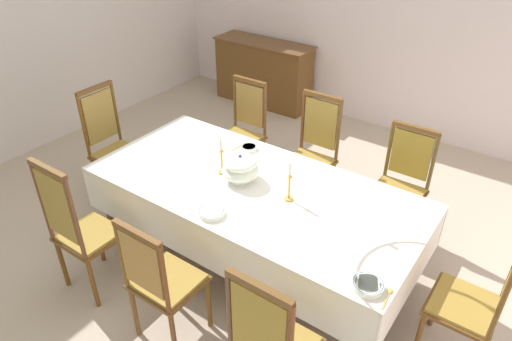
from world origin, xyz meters
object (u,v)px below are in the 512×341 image
chair_head_east (477,301)px  candlestick_west (222,160)px  dining_table (254,193)px  bowl_near_right (368,285)px  chair_south_a (79,228)px  candlestick_east (289,185)px  bowl_far_left (211,212)px  sideboard (264,73)px  chair_north_c (401,184)px  spoon_primary (242,145)px  chair_south_b (161,280)px  spoon_secondary (389,293)px  soup_tureen (240,168)px  bowl_near_left (249,148)px  chair_north_a (243,130)px  chair_north_b (312,152)px  chair_head_west (112,144)px

chair_head_east → candlestick_west: (-2.05, 0.00, 0.33)m
dining_table → bowl_near_right: bowl_near_right is taller
chair_south_a → candlestick_east: 1.61m
chair_head_east → bowl_far_left: bearing=105.3°
dining_table → candlestick_east: (0.32, 0.00, 0.20)m
sideboard → chair_north_c: bearing=146.4°
spoon_primary → candlestick_east: bearing=-26.3°
chair_south_b → chair_north_c: chair_north_c is taller
dining_table → spoon_secondary: spoon_secondary is taller
dining_table → soup_tureen: size_ratio=8.80×
dining_table → bowl_near_left: 0.58m
chair_north_a → candlestick_west: chair_north_a is taller
chair_north_c → sideboard: size_ratio=0.75×
candlestick_west → bowl_near_left: 0.45m
chair_north_c → chair_south_a: bearing=49.8°
dining_table → chair_north_b: (-0.04, 1.02, -0.12)m
dining_table → bowl_far_left: 0.49m
bowl_near_right → soup_tureen: bearing=159.6°
dining_table → candlestick_west: bearing=180.0°
candlestick_west → bowl_near_left: candlestick_west is taller
chair_north_b → soup_tureen: bearing=84.6°
chair_north_b → candlestick_west: bearing=74.5°
bowl_near_right → sideboard: size_ratio=0.13×
chair_south_b → candlestick_west: 1.11m
chair_head_west → candlestick_east: bearing=90.0°
chair_south_b → bowl_far_left: (0.01, 0.53, 0.24)m
chair_north_a → bowl_near_right: (2.06, -1.51, 0.23)m
dining_table → sideboard: size_ratio=1.84×
chair_south_b → chair_north_c: bearing=66.3°
sideboard → bowl_near_right: bearing=132.6°
candlestick_west → dining_table: bearing=-0.0°
chair_head_west → chair_head_east: chair_head_west is taller
bowl_near_left → spoon_secondary: bearing=-28.3°
bowl_near_right → bowl_far_left: 1.21m
chair_south_b → chair_north_a: bearing=112.4°
spoon_secondary → chair_head_east: bearing=41.4°
candlestick_west → candlestick_east: bearing=-0.0°
bowl_far_left → chair_north_b: bearing=90.3°
chair_south_b → spoon_primary: chair_south_b is taller
bowl_near_left → bowl_far_left: size_ratio=0.75×
chair_north_a → spoon_secondary: size_ratio=6.22×
chair_head_west → candlestick_east: 2.08m
chair_south_b → bowl_near_left: (-0.33, 1.46, 0.23)m
chair_north_b → chair_north_c: chair_north_b is taller
chair_south_a → spoon_secondary: chair_south_a is taller
dining_table → chair_north_a: bearing=130.7°
candlestick_east → bowl_near_right: (0.86, -0.49, -0.10)m
bowl_near_left → soup_tureen: bearing=-61.8°
chair_south_a → candlestick_east: bearing=40.5°
chair_north_c → candlestick_east: 1.20m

